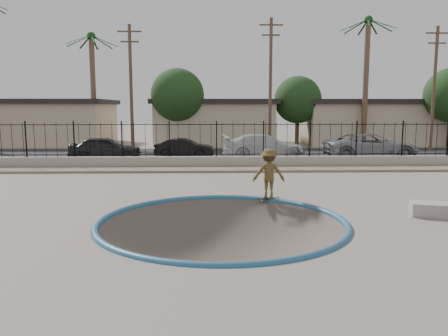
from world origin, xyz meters
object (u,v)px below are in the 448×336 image
concrete_ledge (440,210)px  car_b (184,148)px  skateboard (268,199)px  car_c (264,146)px  car_a (105,148)px  car_d (371,146)px  skater (269,176)px

concrete_ledge → car_b: bearing=118.8°
concrete_ledge → car_b: size_ratio=0.43×
skateboard → car_c: car_c is taller
skateboard → concrete_ledge: size_ratio=0.52×
skateboard → car_a: size_ratio=0.20×
car_a → car_d: bearing=-93.5°
car_d → skateboard: bearing=143.8°
car_a → skater: bearing=-148.7°
skater → car_c: (1.32, 12.47, -0.05)m
skater → car_c: size_ratio=0.32×
skater → car_d: (7.92, 11.88, -0.02)m
skateboard → car_c: (1.32, 12.47, 0.74)m
concrete_ledge → car_b: 17.47m
concrete_ledge → skateboard: bearing=152.7°
skateboard → car_c: size_ratio=0.16×
skater → car_d: skater is taller
car_c → concrete_ledge: bearing=-172.0°
skater → car_a: size_ratio=0.40×
car_b → car_d: size_ratio=0.65×
skateboard → car_d: car_d is taller
skater → car_b: (-3.67, 12.87, -0.20)m
car_b → car_d: car_d is taller
skateboard → skater: bearing=-136.8°
skater → car_b: 13.38m
concrete_ledge → car_c: 15.31m
skater → car_c: skater is taller
concrete_ledge → car_a: 19.25m
skateboard → concrete_ledge: (4.73, -2.44, 0.14)m
skater → skateboard: size_ratio=2.02×
car_c → car_d: (6.60, -0.59, 0.03)m
car_b → car_c: size_ratio=0.71×
car_a → car_b: bearing=-79.8°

